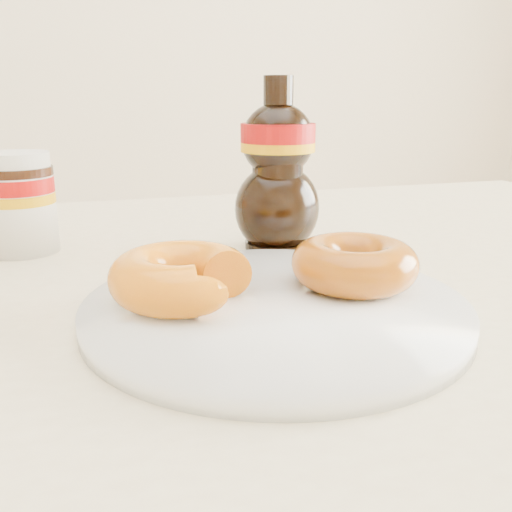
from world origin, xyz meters
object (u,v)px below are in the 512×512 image
object	(u,v)px
donut_bitten	(181,277)
syrup_bottle	(278,165)
donut_whole	(354,263)
dining_table	(195,370)
plate	(275,308)
nutella_jar	(19,199)

from	to	relation	value
donut_bitten	syrup_bottle	size ratio (longest dim) A/B	0.59
donut_bitten	donut_whole	xyz separation A→B (m)	(0.14, -0.01, -0.00)
dining_table	plate	bearing A→B (deg)	-63.35
plate	syrup_bottle	size ratio (longest dim) A/B	1.59
plate	donut_whole	xyz separation A→B (m)	(0.07, 0.01, 0.02)
plate	donut_whole	size ratio (longest dim) A/B	2.84
donut_bitten	nutella_jar	bearing A→B (deg)	123.27
dining_table	donut_bitten	bearing A→B (deg)	-106.20
dining_table	plate	distance (m)	0.14
plate	donut_bitten	bearing A→B (deg)	163.77
nutella_jar	donut_bitten	bearing A→B (deg)	-61.17
donut_bitten	nutella_jar	xyz separation A→B (m)	(-0.13, 0.24, 0.02)
plate	dining_table	bearing A→B (deg)	116.65
donut_bitten	nutella_jar	world-z (taller)	nutella_jar
dining_table	syrup_bottle	size ratio (longest dim) A/B	7.70
donut_whole	nutella_jar	xyz separation A→B (m)	(-0.27, 0.24, 0.02)
donut_whole	nutella_jar	world-z (taller)	nutella_jar
dining_table	syrup_bottle	xyz separation A→B (m)	(0.11, 0.10, 0.17)
syrup_bottle	dining_table	bearing A→B (deg)	-138.63
donut_whole	syrup_bottle	distance (m)	0.19
donut_bitten	syrup_bottle	world-z (taller)	syrup_bottle
donut_bitten	dining_table	bearing A→B (deg)	78.25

